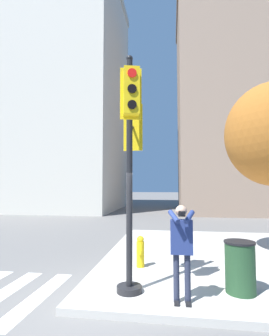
{
  "coord_description": "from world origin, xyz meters",
  "views": [
    {
      "loc": [
        1.51,
        -4.91,
        2.25
      ],
      "look_at": [
        0.79,
        0.01,
        2.58
      ],
      "focal_mm": 28.0,
      "sensor_mm": 36.0,
      "label": 1
    }
  ],
  "objects_px": {
    "person_photographer": "(182,244)",
    "trash_bin": "(240,267)",
    "traffic_signal_pole": "(131,147)",
    "fire_hydrant": "(140,252)"
  },
  "relations": [
    {
      "from": "person_photographer",
      "to": "trash_bin",
      "type": "relative_size",
      "value": 1.74
    },
    {
      "from": "traffic_signal_pole",
      "to": "person_photographer",
      "type": "distance_m",
      "value": 2.11
    },
    {
      "from": "person_photographer",
      "to": "fire_hydrant",
      "type": "relative_size",
      "value": 2.19
    },
    {
      "from": "traffic_signal_pole",
      "to": "person_photographer",
      "type": "bearing_deg",
      "value": -19.14
    },
    {
      "from": "traffic_signal_pole",
      "to": "fire_hydrant",
      "type": "bearing_deg",
      "value": 90.58
    },
    {
      "from": "trash_bin",
      "to": "person_photographer",
      "type": "bearing_deg",
      "value": -152.41
    },
    {
      "from": "traffic_signal_pole",
      "to": "fire_hydrant",
      "type": "distance_m",
      "value": 2.97
    },
    {
      "from": "traffic_signal_pole",
      "to": "trash_bin",
      "type": "relative_size",
      "value": 4.83
    },
    {
      "from": "person_photographer",
      "to": "trash_bin",
      "type": "distance_m",
      "value": 1.41
    },
    {
      "from": "traffic_signal_pole",
      "to": "person_photographer",
      "type": "xyz_separation_m",
      "value": [
        0.98,
        -0.34,
        -1.84
      ]
    }
  ]
}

